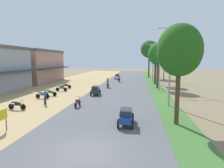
# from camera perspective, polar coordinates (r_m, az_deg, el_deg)

# --- Properties ---
(ground_plane) EXTENTS (180.00, 180.00, 0.00)m
(ground_plane) POSITION_cam_1_polar(r_m,az_deg,el_deg) (10.56, -7.78, -19.99)
(ground_plane) COLOR #7A6B4C
(road_strip) EXTENTS (9.00, 140.00, 0.08)m
(road_strip) POSITION_cam_1_polar(r_m,az_deg,el_deg) (10.54, -7.78, -19.80)
(road_strip) COLOR #565659
(road_strip) RESTS_ON ground
(median_strip) EXTENTS (2.40, 140.00, 0.06)m
(median_strip) POSITION_cam_1_polar(r_m,az_deg,el_deg) (10.68, 25.43, -20.16)
(median_strip) COLOR #3D6B2D
(median_strip) RESTS_ON ground
(shophouse_mid) EXTENTS (10.05, 12.82, 6.90)m
(shophouse_mid) POSITION_cam_1_polar(r_m,az_deg,el_deg) (44.62, -22.63, 5.02)
(shophouse_mid) COLOR tan
(shophouse_mid) RESTS_ON ground
(parked_motorbike_nearest) EXTENTS (1.80, 0.54, 0.94)m
(parked_motorbike_nearest) POSITION_cam_1_polar(r_m,az_deg,el_deg) (20.39, -26.65, -5.56)
(parked_motorbike_nearest) COLOR black
(parked_motorbike_nearest) RESTS_ON dirt_shoulder
(parked_motorbike_second) EXTENTS (1.80, 0.54, 0.94)m
(parked_motorbike_second) POSITION_cam_1_polar(r_m,az_deg,el_deg) (24.92, -20.16, -2.99)
(parked_motorbike_second) COLOR black
(parked_motorbike_second) RESTS_ON dirt_shoulder
(parked_motorbike_third) EXTENTS (1.80, 0.54, 0.94)m
(parked_motorbike_third) POSITION_cam_1_polar(r_m,az_deg,el_deg) (26.29, -18.07, -2.39)
(parked_motorbike_third) COLOR black
(parked_motorbike_third) RESTS_ON dirt_shoulder
(parked_motorbike_fourth) EXTENTS (1.80, 0.54, 0.94)m
(parked_motorbike_fourth) POSITION_cam_1_polar(r_m,az_deg,el_deg) (29.77, -14.96, -1.17)
(parked_motorbike_fourth) COLOR black
(parked_motorbike_fourth) RESTS_ON dirt_shoulder
(parked_motorbike_fifth) EXTENTS (1.80, 0.54, 0.94)m
(parked_motorbike_fifth) POSITION_cam_1_polar(r_m,az_deg,el_deg) (32.56, -13.68, -0.41)
(parked_motorbike_fifth) COLOR black
(parked_motorbike_fifth) RESTS_ON dirt_shoulder
(street_signboard) EXTENTS (0.06, 1.30, 1.50)m
(street_signboard) POSITION_cam_1_polar(r_m,az_deg,el_deg) (14.52, -30.59, -8.57)
(street_signboard) COLOR #262628
(street_signboard) RESTS_ON dirt_shoulder
(pedestrian_on_shoulder) EXTENTS (0.30, 0.40, 1.62)m
(pedestrian_on_shoulder) POSITION_cam_1_polar(r_m,az_deg,el_deg) (21.54, -19.56, -3.43)
(pedestrian_on_shoulder) COLOR #33333D
(pedestrian_on_shoulder) RESTS_ON dirt_shoulder
(median_tree_nearest) EXTENTS (3.19, 3.19, 7.33)m
(median_tree_nearest) POSITION_cam_1_polar(r_m,az_deg,el_deg) (14.52, 19.64, 9.42)
(median_tree_nearest) COLOR #4C351E
(median_tree_nearest) RESTS_ON median_strip
(median_tree_second) EXTENTS (3.31, 3.31, 7.57)m
(median_tree_second) POSITION_cam_1_polar(r_m,az_deg,el_deg) (32.56, 13.76, 8.71)
(median_tree_second) COLOR #4C351E
(median_tree_second) RESTS_ON median_strip
(median_tree_third) EXTENTS (3.04, 3.04, 7.31)m
(median_tree_third) POSITION_cam_1_polar(r_m,az_deg,el_deg) (37.86, 13.05, 8.71)
(median_tree_third) COLOR #4C351E
(median_tree_third) RESTS_ON median_strip
(median_tree_fourth) EXTENTS (4.54, 4.54, 9.77)m
(median_tree_fourth) POSITION_cam_1_polar(r_m,az_deg,el_deg) (51.47, 11.18, 10.21)
(median_tree_fourth) COLOR #4C351E
(median_tree_fourth) RESTS_ON median_strip
(streetlamp_near) EXTENTS (3.16, 0.20, 8.05)m
(streetlamp_near) POSITION_cam_1_polar(r_m,az_deg,el_deg) (20.09, 17.14, 6.59)
(streetlamp_near) COLOR gray
(streetlamp_near) RESTS_ON median_strip
(streetlamp_mid) EXTENTS (3.16, 0.20, 7.15)m
(streetlamp_mid) POSITION_cam_1_polar(r_m,az_deg,el_deg) (29.64, 14.14, 5.94)
(streetlamp_mid) COLOR gray
(streetlamp_mid) RESTS_ON median_strip
(streetlamp_far) EXTENTS (3.16, 0.20, 8.31)m
(streetlamp_far) POSITION_cam_1_polar(r_m,az_deg,el_deg) (42.61, 12.27, 7.17)
(streetlamp_far) COLOR gray
(streetlamp_far) RESTS_ON median_strip
(streetlamp_farthest) EXTENTS (3.16, 0.20, 7.83)m
(streetlamp_farthest) POSITION_cam_1_polar(r_m,az_deg,el_deg) (56.67, 11.19, 6.95)
(streetlamp_farthest) COLOR gray
(streetlamp_farthest) RESTS_ON median_strip
(utility_pole_near) EXTENTS (1.80, 0.20, 9.49)m
(utility_pole_near) POSITION_cam_1_polar(r_m,az_deg,el_deg) (46.09, 15.50, 7.22)
(utility_pole_near) COLOR brown
(utility_pole_near) RESTS_ON ground
(utility_pole_far) EXTENTS (1.80, 0.20, 9.14)m
(utility_pole_far) POSITION_cam_1_polar(r_m,az_deg,el_deg) (29.79, 19.65, 6.78)
(utility_pole_far) COLOR brown
(utility_pole_far) RESTS_ON ground
(car_sedan_blue) EXTENTS (1.10, 2.26, 1.19)m
(car_sedan_blue) POSITION_cam_1_polar(r_m,az_deg,el_deg) (14.10, 4.23, -9.56)
(car_sedan_blue) COLOR navy
(car_sedan_blue) RESTS_ON road_strip
(car_hatchback_charcoal) EXTENTS (1.04, 2.00, 1.23)m
(car_hatchback_charcoal) POSITION_cam_1_polar(r_m,az_deg,el_deg) (25.69, -5.03, -1.83)
(car_hatchback_charcoal) COLOR #282D33
(car_hatchback_charcoal) RESTS_ON road_strip
(car_hatchback_silver) EXTENTS (1.04, 2.00, 1.23)m
(car_hatchback_silver) POSITION_cam_1_polar(r_m,az_deg,el_deg) (46.47, 1.55, 2.31)
(car_hatchback_silver) COLOR #B7BCC1
(car_hatchback_silver) RESTS_ON road_strip
(motorbike_ahead_second) EXTENTS (0.54, 1.80, 0.94)m
(motorbike_ahead_second) POSITION_cam_1_polar(r_m,az_deg,el_deg) (19.64, -10.31, -5.30)
(motorbike_ahead_second) COLOR black
(motorbike_ahead_second) RESTS_ON road_strip
(motorbike_ahead_third) EXTENTS (0.54, 1.80, 1.66)m
(motorbike_ahead_third) POSITION_cam_1_polar(r_m,az_deg,el_deg) (32.15, -1.28, 0.24)
(motorbike_ahead_third) COLOR black
(motorbike_ahead_third) RESTS_ON road_strip
(motorbike_ahead_fourth) EXTENTS (0.54, 1.80, 1.66)m
(motorbike_ahead_fourth) POSITION_cam_1_polar(r_m,az_deg,el_deg) (40.57, 2.08, 1.72)
(motorbike_ahead_fourth) COLOR black
(motorbike_ahead_fourth) RESTS_ON road_strip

